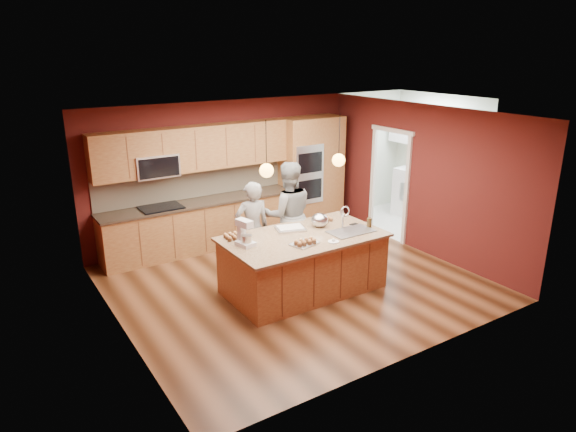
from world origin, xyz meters
TOP-DOWN VIEW (x-y plane):
  - floor at (0.00, 0.00)m, footprint 5.50×5.50m
  - ceiling at (0.00, 0.00)m, footprint 5.50×5.50m
  - wall_back at (0.00, 2.50)m, footprint 5.50×0.00m
  - wall_front at (0.00, -2.50)m, footprint 5.50×0.00m
  - wall_left at (-2.75, 0.00)m, footprint 0.00×5.00m
  - wall_right at (2.75, 0.00)m, footprint 0.00×5.00m
  - cabinet_run at (-0.68, 2.25)m, footprint 3.74×0.64m
  - oven_column at (1.85, 2.19)m, footprint 1.30×0.62m
  - doorway_trim at (2.73, 0.80)m, footprint 0.08×1.11m
  - laundry_room at (4.35, 1.20)m, footprint 2.60×2.70m
  - pendant_left at (-0.66, -0.26)m, footprint 0.20×0.20m
  - pendant_right at (0.61, -0.26)m, footprint 0.20×0.20m
  - island at (-0.01, -0.26)m, footprint 2.45×1.37m
  - person_left at (-0.39, 0.68)m, footprint 0.64×0.47m
  - person_right at (0.30, 0.68)m, footprint 1.08×0.96m
  - stand_mixer at (-0.96, -0.12)m, footprint 0.25×0.31m
  - sheet_cake at (-0.04, 0.08)m, footprint 0.52×0.44m
  - cooling_rack at (-0.21, -0.56)m, footprint 0.46×0.38m
  - mixing_bowl at (0.43, -0.05)m, footprint 0.27×0.27m
  - plate at (0.20, -0.72)m, footprint 0.16×0.16m
  - tumbler at (1.09, -0.49)m, footprint 0.08×0.08m
  - phone at (0.95, -0.27)m, footprint 0.13×0.08m
  - cupcakes_left at (-0.94, 0.22)m, footprint 0.33×0.25m
  - cupcakes_rack at (-0.22, -0.60)m, footprint 0.35×0.17m
  - cupcakes_right at (0.71, 0.18)m, footprint 0.15×0.31m
  - washer at (4.22, 0.85)m, footprint 0.56×0.58m
  - dryer at (4.21, 1.55)m, footprint 0.77×0.78m

SIDE VIEW (x-z plane):
  - floor at x=0.00m, z-range 0.00..0.00m
  - washer at x=4.22m, z-range 0.00..0.89m
  - island at x=-0.01m, z-range -0.18..1.10m
  - dryer at x=4.21m, z-range 0.00..1.07m
  - person_left at x=-0.39m, z-range 0.00..1.60m
  - phone at x=0.95m, z-range 0.90..0.91m
  - plate at x=0.20m, z-range 0.90..0.92m
  - cooling_rack at x=-0.21m, z-range 0.90..0.92m
  - person_right at x=0.30m, z-range 0.00..1.84m
  - sheet_cake at x=-0.04m, z-range 0.90..0.95m
  - cupcakes_right at x=0.71m, z-range 0.90..0.97m
  - cupcakes_left at x=-0.94m, z-range 0.90..0.97m
  - cupcakes_rack at x=-0.22m, z-range 0.92..1.00m
  - tumbler at x=1.09m, z-range 0.90..1.05m
  - cabinet_run at x=-0.68m, z-range -0.17..2.13m
  - mixing_bowl at x=0.43m, z-range 0.89..1.12m
  - doorway_trim at x=2.73m, z-range -0.05..2.15m
  - stand_mixer at x=-0.96m, z-range 0.87..1.26m
  - oven_column at x=1.85m, z-range 0.00..2.30m
  - wall_back at x=0.00m, z-range -1.40..4.10m
  - wall_front at x=0.00m, z-range -1.40..4.10m
  - wall_left at x=-2.75m, z-range -1.15..3.85m
  - wall_right at x=2.75m, z-range -1.15..3.85m
  - laundry_room at x=4.35m, z-range 0.60..3.30m
  - pendant_left at x=-0.66m, z-range 1.60..2.40m
  - pendant_right at x=0.61m, z-range 1.60..2.40m
  - ceiling at x=0.00m, z-range 2.70..2.70m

